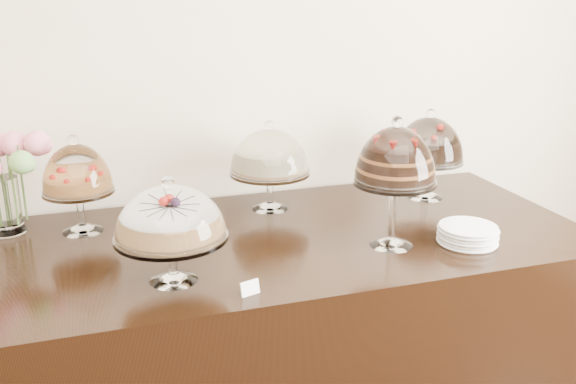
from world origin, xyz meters
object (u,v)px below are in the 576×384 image
object	(u,v)px
cake_stand_cheesecake	(270,155)
flower_vase	(2,167)
display_counter	(284,344)
cake_stand_choco_layer	(395,160)
cake_stand_sugar_sponge	(170,218)
plate_stack	(468,234)
cake_stand_dark_choco	(429,143)
cake_stand_fruit_tart	(77,174)

from	to	relation	value
cake_stand_cheesecake	flower_vase	size ratio (longest dim) A/B	0.91
display_counter	cake_stand_choco_layer	size ratio (longest dim) A/B	4.82
cake_stand_sugar_sponge	cake_stand_choco_layer	bearing A→B (deg)	3.44
display_counter	plate_stack	xyz separation A→B (m)	(0.59, -0.27, 0.48)
cake_stand_dark_choco	cake_stand_fruit_tart	xyz separation A→B (m)	(-1.40, 0.04, -0.02)
cake_stand_sugar_sponge	flower_vase	distance (m)	0.79
display_counter	flower_vase	world-z (taller)	flower_vase
cake_stand_sugar_sponge	cake_stand_cheesecake	bearing A→B (deg)	49.26
cake_stand_dark_choco	plate_stack	distance (m)	0.55
cake_stand_sugar_sponge	cake_stand_fruit_tart	xyz separation A→B (m)	(-0.26, 0.52, 0.01)
cake_stand_cheesecake	flower_vase	xyz separation A→B (m)	(-0.98, 0.05, 0.02)
cake_stand_choco_layer	plate_stack	size ratio (longest dim) A/B	2.22
cake_stand_cheesecake	cake_stand_fruit_tart	xyz separation A→B (m)	(-0.73, -0.03, -0.00)
cake_stand_choco_layer	cake_stand_fruit_tart	size ratio (longest dim) A/B	1.25
cake_stand_dark_choco	cake_stand_fruit_tart	distance (m)	1.40
cake_stand_fruit_tart	plate_stack	size ratio (longest dim) A/B	1.77
cake_stand_sugar_sponge	flower_vase	bearing A→B (deg)	130.58
flower_vase	display_counter	bearing A→B (deg)	-20.26
display_counter	cake_stand_cheesecake	bearing A→B (deg)	83.23
cake_stand_cheesecake	cake_stand_dark_choco	bearing A→B (deg)	-5.69
plate_stack	cake_stand_fruit_tart	bearing A→B (deg)	157.45
flower_vase	cake_stand_fruit_tart	bearing A→B (deg)	-17.83
cake_stand_sugar_sponge	cake_stand_fruit_tart	size ratio (longest dim) A/B	0.94
cake_stand_choco_layer	cake_stand_dark_choco	world-z (taller)	cake_stand_choco_layer
cake_stand_sugar_sponge	cake_stand_dark_choco	bearing A→B (deg)	22.73
cake_stand_sugar_sponge	plate_stack	bearing A→B (deg)	-0.97
display_counter	flower_vase	size ratio (longest dim) A/B	5.54
cake_stand_fruit_tart	plate_stack	distance (m)	1.40
cake_stand_sugar_sponge	cake_stand_choco_layer	distance (m)	0.77
display_counter	flower_vase	distance (m)	1.22
cake_stand_sugar_sponge	flower_vase	size ratio (longest dim) A/B	0.86
cake_stand_sugar_sponge	cake_stand_fruit_tart	bearing A→B (deg)	116.68
cake_stand_dark_choco	flower_vase	size ratio (longest dim) A/B	0.96
cake_stand_dark_choco	cake_stand_sugar_sponge	bearing A→B (deg)	-157.27
cake_stand_dark_choco	cake_stand_choco_layer	bearing A→B (deg)	-131.19
display_counter	cake_stand_dark_choco	distance (m)	1.01
display_counter	cake_stand_choco_layer	world-z (taller)	cake_stand_choco_layer
cake_stand_dark_choco	flower_vase	bearing A→B (deg)	175.82
cake_stand_sugar_sponge	cake_stand_dark_choco	distance (m)	1.23
cake_stand_cheesecake	cake_stand_sugar_sponge	bearing A→B (deg)	-130.74
cake_stand_choco_layer	plate_stack	distance (m)	0.39
cake_stand_fruit_tart	plate_stack	world-z (taller)	cake_stand_fruit_tart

